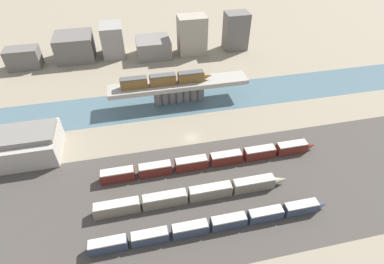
{
  "coord_description": "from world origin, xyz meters",
  "views": [
    {
      "loc": [
        -15.83,
        -73.93,
        67.43
      ],
      "look_at": [
        0.0,
        -0.66,
        3.36
      ],
      "focal_mm": 28.0,
      "sensor_mm": 36.0,
      "label": 1
    }
  ],
  "objects_px": {
    "train_yard_mid": "(193,195)",
    "warehouse_building": "(22,145)",
    "train_yard_far": "(213,160)",
    "train_yard_near": "(214,225)",
    "train_on_bridge": "(166,79)"
  },
  "relations": [
    {
      "from": "train_yard_mid",
      "to": "warehouse_building",
      "type": "height_order",
      "value": "warehouse_building"
    },
    {
      "from": "train_yard_mid",
      "to": "train_yard_far",
      "type": "bearing_deg",
      "value": 52.62
    },
    {
      "from": "train_yard_near",
      "to": "warehouse_building",
      "type": "distance_m",
      "value": 63.55
    },
    {
      "from": "train_on_bridge",
      "to": "train_yard_far",
      "type": "height_order",
      "value": "train_on_bridge"
    },
    {
      "from": "warehouse_building",
      "to": "train_on_bridge",
      "type": "bearing_deg",
      "value": 22.03
    },
    {
      "from": "train_on_bridge",
      "to": "train_yard_near",
      "type": "relative_size",
      "value": 0.56
    },
    {
      "from": "train_yard_far",
      "to": "train_yard_mid",
      "type": "bearing_deg",
      "value": -127.38
    },
    {
      "from": "train_yard_near",
      "to": "warehouse_building",
      "type": "bearing_deg",
      "value": 143.45
    },
    {
      "from": "train_on_bridge",
      "to": "train_yard_near",
      "type": "distance_m",
      "value": 57.96
    },
    {
      "from": "train_on_bridge",
      "to": "train_yard_mid",
      "type": "height_order",
      "value": "train_on_bridge"
    },
    {
      "from": "train_yard_near",
      "to": "warehouse_building",
      "type": "xyz_separation_m",
      "value": [
        -51.01,
        37.81,
        2.73
      ]
    },
    {
      "from": "train_on_bridge",
      "to": "warehouse_building",
      "type": "relative_size",
      "value": 1.59
    },
    {
      "from": "train_on_bridge",
      "to": "train_yard_far",
      "type": "bearing_deg",
      "value": -76.51
    },
    {
      "from": "warehouse_building",
      "to": "train_yard_near",
      "type": "bearing_deg",
      "value": -36.55
    },
    {
      "from": "train_on_bridge",
      "to": "warehouse_building",
      "type": "bearing_deg",
      "value": -157.97
    }
  ]
}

